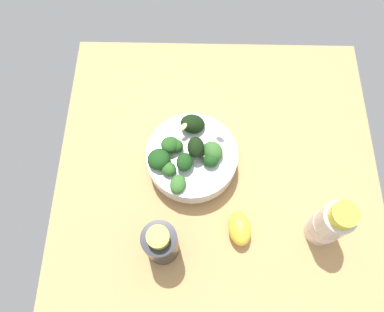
# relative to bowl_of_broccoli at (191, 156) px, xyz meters

# --- Properties ---
(ground_plane) EXTENTS (0.65, 0.65, 0.05)m
(ground_plane) POSITION_rel_bowl_of_broccoli_xyz_m (-0.05, 0.02, -0.06)
(ground_plane) COLOR tan
(bowl_of_broccoli) EXTENTS (0.18, 0.18, 0.10)m
(bowl_of_broccoli) POSITION_rel_bowl_of_broccoli_xyz_m (0.00, 0.00, 0.00)
(bowl_of_broccoli) COLOR white
(bowl_of_broccoli) RESTS_ON ground_plane
(lemon_wedge) EXTENTS (0.05, 0.07, 0.05)m
(lemon_wedge) POSITION_rel_bowl_of_broccoli_xyz_m (-0.09, 0.13, -0.02)
(lemon_wedge) COLOR yellow
(lemon_wedge) RESTS_ON ground_plane
(bottle_tall) EXTENTS (0.06, 0.06, 0.14)m
(bottle_tall) POSITION_rel_bowl_of_broccoli_xyz_m (-0.24, 0.13, 0.02)
(bottle_tall) COLOR beige
(bottle_tall) RESTS_ON ground_plane
(bottle_short) EXTENTS (0.06, 0.06, 0.12)m
(bottle_short) POSITION_rel_bowl_of_broccoli_xyz_m (0.05, 0.17, 0.02)
(bottle_short) COLOR black
(bottle_short) RESTS_ON ground_plane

